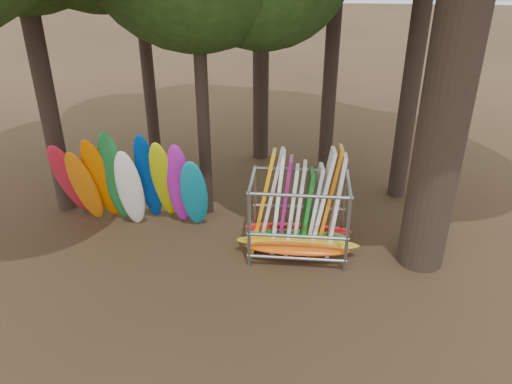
# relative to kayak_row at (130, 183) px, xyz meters

# --- Properties ---
(ground) EXTENTS (120.00, 120.00, 0.00)m
(ground) POSITION_rel_kayak_row_xyz_m (2.85, -1.69, -1.39)
(ground) COLOR #47331E
(ground) RESTS_ON ground
(lake) EXTENTS (160.00, 160.00, 0.00)m
(lake) POSITION_rel_kayak_row_xyz_m (2.85, 58.31, -1.39)
(lake) COLOR gray
(lake) RESTS_ON ground
(kayak_row) EXTENTS (4.42, 1.87, 3.21)m
(kayak_row) POSITION_rel_kayak_row_xyz_m (0.00, 0.00, 0.00)
(kayak_row) COLOR red
(kayak_row) RESTS_ON ground
(storage_rack) EXTENTS (3.22, 1.52, 2.91)m
(storage_rack) POSITION_rel_kayak_row_xyz_m (4.71, -0.83, -0.38)
(storage_rack) COLOR gray
(storage_rack) RESTS_ON ground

